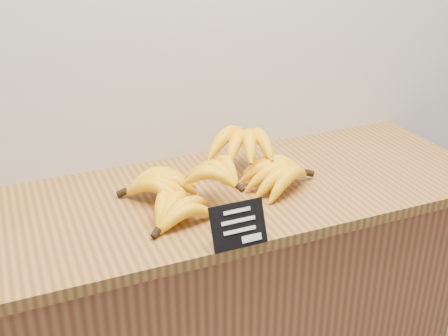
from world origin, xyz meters
TOP-DOWN VIEW (x-y plane):
  - counter at (0.14, 2.75)m, footprint 1.33×0.50m
  - counter_top at (0.14, 2.75)m, footprint 1.51×0.54m
  - chalkboard_sign at (0.09, 2.50)m, footprint 0.13×0.04m
  - banana_pile at (0.15, 2.74)m, footprint 0.52×0.33m

SIDE VIEW (x-z plane):
  - counter at x=0.14m, z-range 0.00..0.90m
  - counter_top at x=0.14m, z-range 0.90..0.93m
  - chalkboard_sign at x=0.09m, z-range 0.93..1.03m
  - banana_pile at x=0.15m, z-range 0.92..1.05m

